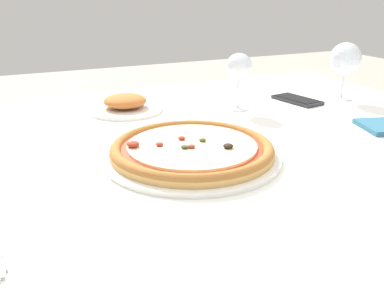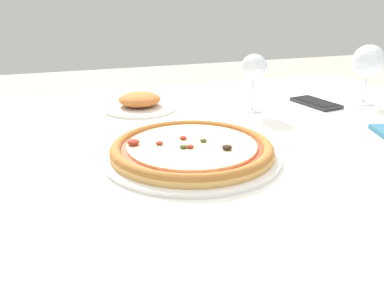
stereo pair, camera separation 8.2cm
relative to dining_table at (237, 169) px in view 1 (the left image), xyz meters
name	(u,v)px [view 1 (the left image)]	position (x,y,z in m)	size (l,w,h in m)	color
dining_table	(237,169)	(0.00, 0.00, 0.00)	(1.31, 1.16, 0.72)	brown
pizza_plate	(192,150)	(-0.14, -0.06, 0.09)	(0.35, 0.35, 0.04)	white
wine_glass_far_left	(239,68)	(0.12, 0.21, 0.19)	(0.07, 0.07, 0.15)	silver
wine_glass_far_right	(345,59)	(0.46, 0.18, 0.19)	(0.09, 0.09, 0.17)	silver
cell_phone	(297,100)	(0.32, 0.21, 0.08)	(0.09, 0.15, 0.01)	#232328
side_plate	(125,105)	(-0.16, 0.32, 0.09)	(0.20, 0.20, 0.05)	white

